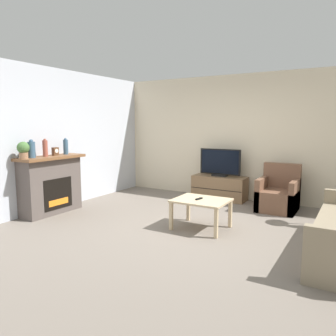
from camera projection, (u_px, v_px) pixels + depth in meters
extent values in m
plane|color=slate|center=(195.00, 228.00, 5.22)|extent=(24.00, 24.00, 0.00)
cube|color=beige|center=(244.00, 138.00, 7.07)|extent=(12.00, 0.06, 2.70)
cube|color=silver|center=(64.00, 139.00, 6.51)|extent=(0.06, 12.00, 2.70)
cube|color=#564C47|center=(51.00, 186.00, 6.04)|extent=(0.39, 1.14, 1.02)
cube|color=black|center=(58.00, 194.00, 5.95)|extent=(0.01, 0.63, 0.56)
cube|color=orange|center=(59.00, 202.00, 5.97)|extent=(0.01, 0.44, 0.11)
cube|color=brown|center=(50.00, 157.00, 5.95)|extent=(0.51, 1.26, 0.05)
cylinder|color=#385670|center=(31.00, 150.00, 5.61)|extent=(0.13, 0.13, 0.28)
sphere|color=#385670|center=(31.00, 141.00, 5.59)|extent=(0.07, 0.07, 0.07)
cylinder|color=#994C3D|center=(45.00, 148.00, 5.85)|extent=(0.09, 0.09, 0.29)
sphere|color=#994C3D|center=(45.00, 140.00, 5.83)|extent=(0.05, 0.05, 0.05)
cylinder|color=#385670|center=(66.00, 147.00, 6.26)|extent=(0.09, 0.09, 0.28)
sphere|color=#385670|center=(65.00, 139.00, 6.24)|extent=(0.05, 0.05, 0.05)
cube|color=brown|center=(55.00, 151.00, 6.05)|extent=(0.07, 0.11, 0.15)
cylinder|color=white|center=(57.00, 151.00, 6.03)|extent=(0.00, 0.08, 0.08)
cylinder|color=#936B4C|center=(24.00, 156.00, 5.49)|extent=(0.14, 0.14, 0.10)
sphere|color=#477038|center=(23.00, 148.00, 5.47)|extent=(0.20, 0.20, 0.20)
cube|color=brown|center=(219.00, 188.00, 7.17)|extent=(1.17, 0.46, 0.51)
cube|color=black|center=(215.00, 190.00, 6.97)|extent=(1.14, 0.01, 0.01)
cube|color=black|center=(220.00, 175.00, 7.13)|extent=(0.32, 0.18, 0.04)
cube|color=black|center=(220.00, 162.00, 7.09)|extent=(0.92, 0.03, 0.56)
cube|color=black|center=(220.00, 162.00, 7.08)|extent=(0.84, 0.01, 0.50)
cube|color=brown|center=(278.00, 200.00, 6.23)|extent=(0.70, 0.76, 0.40)
cube|color=brown|center=(282.00, 175.00, 6.43)|extent=(0.70, 0.14, 0.48)
cube|color=brown|center=(262.00, 193.00, 6.36)|extent=(0.10, 0.76, 0.62)
cube|color=brown|center=(294.00, 197.00, 6.06)|extent=(0.10, 0.76, 0.62)
cube|color=#CCB289|center=(201.00, 200.00, 5.13)|extent=(0.83, 0.67, 0.03)
cube|color=#CCB289|center=(171.00, 216.00, 5.10)|extent=(0.05, 0.05, 0.44)
cube|color=#CCB289|center=(216.00, 224.00, 4.72)|extent=(0.05, 0.05, 0.44)
cube|color=#CCB289|center=(188.00, 208.00, 5.61)|extent=(0.05, 0.05, 0.44)
cube|color=#CCB289|center=(230.00, 214.00, 5.23)|extent=(0.05, 0.05, 0.44)
cube|color=black|center=(199.00, 199.00, 5.14)|extent=(0.07, 0.15, 0.02)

